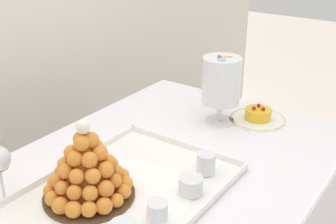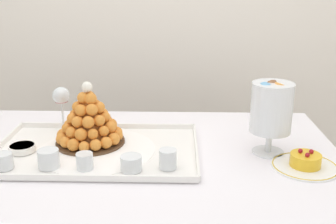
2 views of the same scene
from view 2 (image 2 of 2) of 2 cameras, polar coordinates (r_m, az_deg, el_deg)
buffet_table at (r=1.42m, az=-4.03°, el=-9.59°), size 1.35×0.86×0.78m
serving_tray at (r=1.38m, az=-9.87°, el=-5.32°), size 0.67×0.43×0.02m
croquembouche at (r=1.41m, az=-10.90°, el=-1.24°), size 0.24×0.24×0.22m
dessert_cup_left at (r=1.32m, az=-21.91°, el=-6.40°), size 0.06×0.06×0.05m
dessert_cup_mid_left at (r=1.29m, az=-16.27°, el=-6.33°), size 0.06×0.06×0.06m
dessert_cup_centre at (r=1.25m, az=-11.51°, el=-6.80°), size 0.05×0.05×0.05m
dessert_cup_mid_right at (r=1.22m, az=-5.14°, el=-7.16°), size 0.06×0.06×0.05m
dessert_cup_right at (r=1.23m, az=-0.01°, el=-6.63°), size 0.05×0.05×0.06m
creme_brulee_ramekin at (r=1.43m, az=-19.62°, el=-4.71°), size 0.09×0.09×0.02m
macaron_goblet at (r=1.35m, az=14.21°, el=0.44°), size 0.13×0.13×0.25m
fruit_tart_plate at (r=1.32m, az=18.53°, el=-6.78°), size 0.20×0.20×0.06m
wine_glass at (r=1.59m, az=-14.63°, el=1.95°), size 0.06×0.06×0.16m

